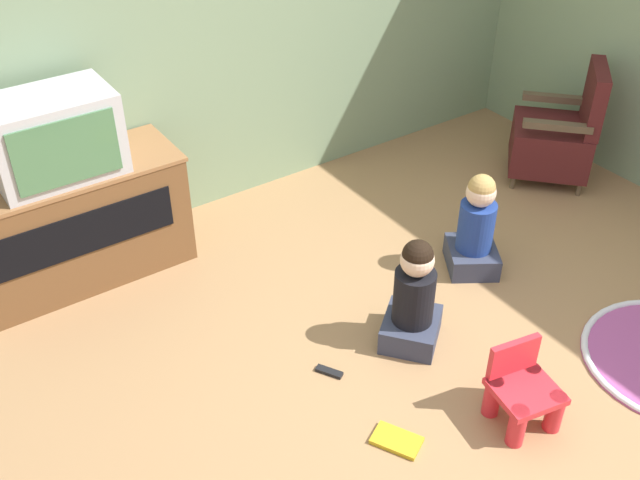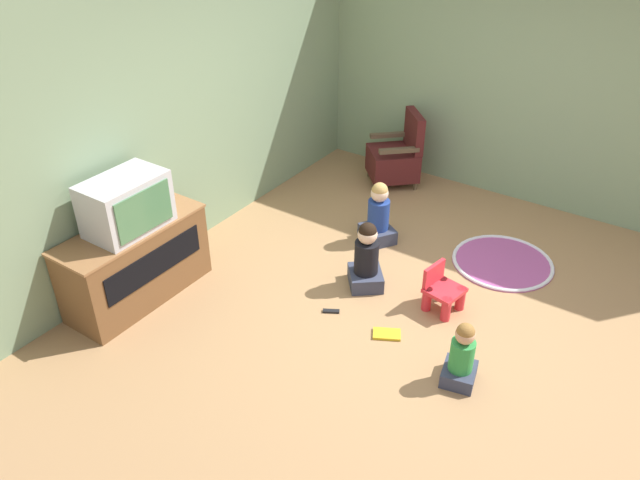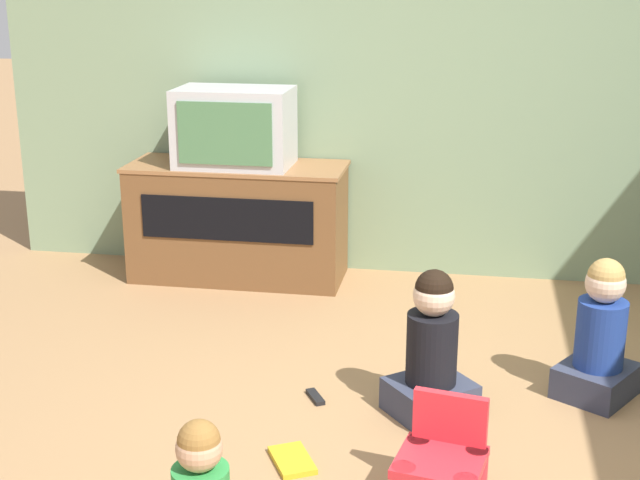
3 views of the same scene
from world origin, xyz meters
The scene contains 13 objects.
ground_plane centered at (0.00, 0.00, 0.00)m, with size 30.00×30.00×0.00m, color #9E754C.
wall_back centered at (-0.23, 2.44, 1.42)m, with size 5.54×0.12×2.85m.
wall_right centered at (2.48, -0.25, 1.42)m, with size 0.12×5.50×2.85m.
tv_cabinet centered at (-1.39, 2.10, 0.38)m, with size 1.37×0.54×0.74m.
television centered at (-1.39, 2.07, 0.98)m, with size 0.70×0.46×0.48m.
black_armchair centered at (1.97, 1.24, 0.35)m, with size 0.77×0.77×0.90m.
yellow_kid_chair centered at (0.01, -0.29, 0.17)m, with size 0.36×0.35×0.42m.
play_mat centered at (1.02, -0.50, 0.01)m, with size 1.00×1.00×0.04m.
child_watching_left centered at (-0.07, 0.45, 0.29)m, with size 0.46×0.45×0.68m.
child_watching_center centered at (0.68, 0.76, 0.29)m, with size 0.44×0.45×0.68m.
child_watching_right centered at (-0.75, -0.79, 0.24)m, with size 0.33×0.31×0.56m.
book centered at (-0.60, -0.07, 0.01)m, with size 0.24×0.28×0.02m.
remote_control centered at (-0.61, 0.50, 0.01)m, with size 0.11×0.15×0.02m.
Camera 2 is at (-4.29, -1.89, 3.56)m, focal length 35.00 mm.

